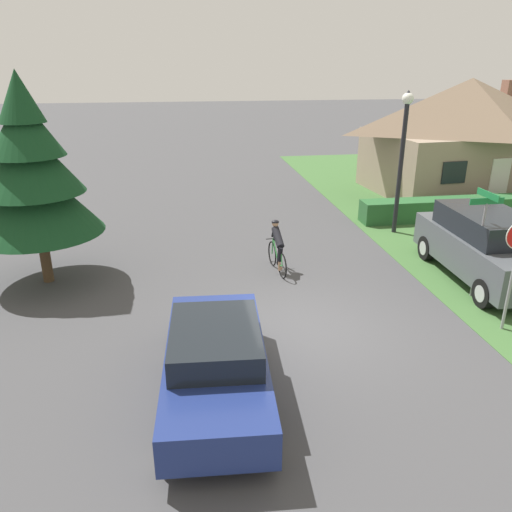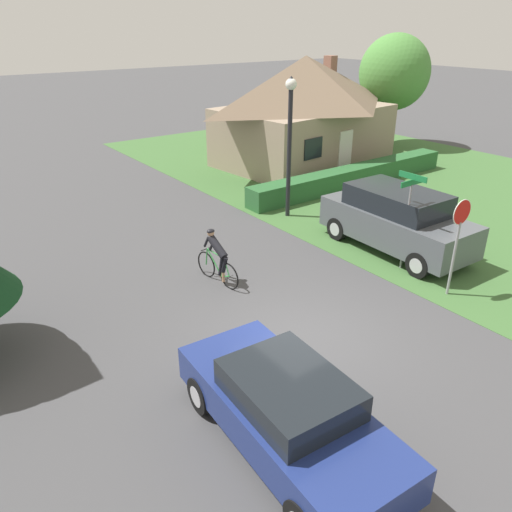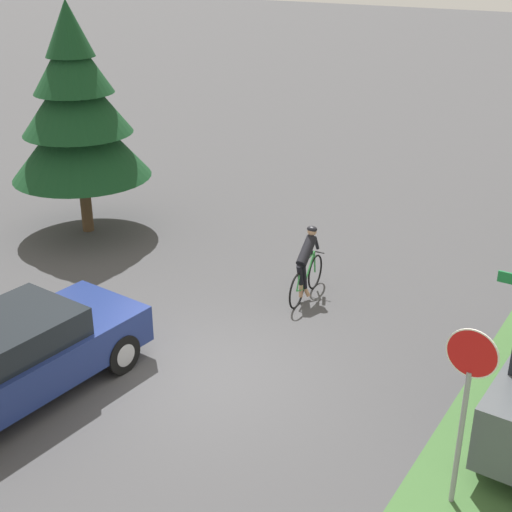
% 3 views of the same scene
% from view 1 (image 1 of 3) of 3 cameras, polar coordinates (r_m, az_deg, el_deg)
% --- Properties ---
extents(ground_plane, '(140.00, 140.00, 0.00)m').
position_cam_1_polar(ground_plane, '(11.66, 5.49, -8.40)').
color(ground_plane, '#424244').
extents(cottage_house, '(9.17, 6.55, 5.08)m').
position_cam_1_polar(cottage_house, '(25.46, 22.77, 12.72)').
color(cottage_house, gray).
rests_on(cottage_house, ground).
extents(hedge_row, '(10.81, 0.90, 0.83)m').
position_cam_1_polar(hedge_row, '(21.83, 25.55, 5.09)').
color(hedge_row, '#285B2D').
rests_on(hedge_row, ground).
extents(sedan_left_lane, '(2.07, 4.58, 1.45)m').
position_cam_1_polar(sedan_left_lane, '(9.18, -4.60, -11.98)').
color(sedan_left_lane, navy).
rests_on(sedan_left_lane, ground).
extents(cyclist, '(0.44, 1.73, 1.51)m').
position_cam_1_polar(cyclist, '(14.46, 2.47, 0.92)').
color(cyclist, black).
rests_on(cyclist, ground).
extents(parked_suv_right, '(2.14, 4.86, 1.94)m').
position_cam_1_polar(parked_suv_right, '(15.22, 24.73, 1.06)').
color(parked_suv_right, '#4C5156').
rests_on(parked_suv_right, ground).
extents(street_lamp, '(0.38, 0.38, 4.89)m').
position_cam_1_polar(street_lamp, '(18.01, 16.44, 12.11)').
color(street_lamp, black).
rests_on(street_lamp, ground).
extents(street_name_sign, '(0.90, 0.90, 2.81)m').
position_cam_1_polar(street_name_sign, '(13.69, 24.48, 3.16)').
color(street_name_sign, gray).
rests_on(street_name_sign, ground).
extents(conifer_tall_near, '(3.38, 3.38, 5.61)m').
position_cam_1_polar(conifer_tall_near, '(14.35, -24.28, 8.59)').
color(conifer_tall_near, '#4C3823').
rests_on(conifer_tall_near, ground).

